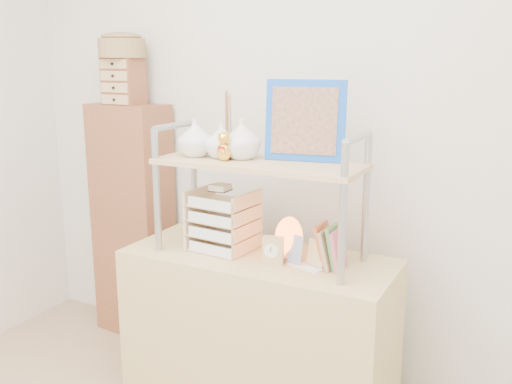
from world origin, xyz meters
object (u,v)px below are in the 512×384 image
desk (259,333)px  letter_tray (221,224)px  cabinet (133,222)px  salt_lamp (289,238)px

desk → letter_tray: 0.53m
letter_tray → cabinet: bearing=155.4°
desk → letter_tray: (-0.19, -0.01, 0.50)m
cabinet → salt_lamp: cabinet is taller
desk → salt_lamp: salt_lamp is taller
cabinet → salt_lamp: (1.15, -0.36, 0.17)m
cabinet → letter_tray: size_ratio=4.44×
cabinet → salt_lamp: 1.21m
letter_tray → salt_lamp: 0.33m
desk → salt_lamp: 0.49m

